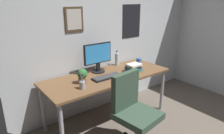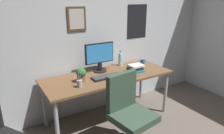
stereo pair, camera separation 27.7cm
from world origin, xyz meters
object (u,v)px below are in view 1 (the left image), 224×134
at_px(office_chair, 133,108).
at_px(potted_plant, 82,76).
at_px(water_bottle, 117,59).
at_px(pen_cup, 82,84).
at_px(book_stack_left, 134,67).
at_px(coffee_mug_near, 138,61).
at_px(keyboard, 107,77).
at_px(monitor, 98,56).
at_px(computer_mouse, 125,73).

distance_m(office_chair, potted_plant, 0.76).
xyz_separation_m(water_bottle, pen_cup, (-0.92, -0.47, -0.05)).
bearing_deg(book_stack_left, office_chair, -133.66).
bearing_deg(coffee_mug_near, office_chair, -137.53).
xyz_separation_m(keyboard, pen_cup, (-0.45, -0.11, 0.04)).
bearing_deg(coffee_mug_near, monitor, 172.90).
height_order(computer_mouse, pen_cup, pen_cup).
bearing_deg(water_bottle, keyboard, -142.53).
height_order(pen_cup, book_stack_left, pen_cup).
relative_size(computer_mouse, coffee_mug_near, 1.00).
bearing_deg(monitor, coffee_mug_near, -7.10).
relative_size(computer_mouse, book_stack_left, 0.51).
height_order(keyboard, book_stack_left, book_stack_left).
height_order(monitor, water_bottle, monitor).
bearing_deg(potted_plant, office_chair, -63.55).
distance_m(water_bottle, pen_cup, 1.03).
xyz_separation_m(office_chair, book_stack_left, (0.55, 0.57, 0.25)).
height_order(water_bottle, coffee_mug_near, water_bottle).
relative_size(keyboard, potted_plant, 2.21).
relative_size(office_chair, water_bottle, 3.76).
distance_m(coffee_mug_near, book_stack_left, 0.36).
xyz_separation_m(office_chair, keyboard, (0.05, 0.59, 0.21)).
xyz_separation_m(water_bottle, book_stack_left, (0.03, -0.37, -0.05)).
bearing_deg(monitor, potted_plant, -149.15).
distance_m(monitor, keyboard, 0.36).
height_order(potted_plant, book_stack_left, potted_plant).
xyz_separation_m(monitor, keyboard, (-0.04, -0.28, -0.23)).
height_order(keyboard, pen_cup, pen_cup).
height_order(water_bottle, pen_cup, water_bottle).
xyz_separation_m(potted_plant, book_stack_left, (0.86, -0.05, -0.05)).
relative_size(monitor, coffee_mug_near, 4.19).
relative_size(coffee_mug_near, potted_plant, 0.56).
xyz_separation_m(office_chair, coffee_mug_near, (0.85, 0.78, 0.25)).
xyz_separation_m(computer_mouse, coffee_mug_near, (0.50, 0.22, 0.03)).
distance_m(monitor, coffee_mug_near, 0.78).
distance_m(monitor, computer_mouse, 0.46).
bearing_deg(potted_plant, computer_mouse, -6.08).
height_order(computer_mouse, water_bottle, water_bottle).
relative_size(office_chair, potted_plant, 4.87).
bearing_deg(office_chair, book_stack_left, 46.34).
bearing_deg(monitor, book_stack_left, -32.97).
bearing_deg(potted_plant, book_stack_left, -3.61).
bearing_deg(office_chair, coffee_mug_near, 42.47).
bearing_deg(book_stack_left, computer_mouse, -175.38).
distance_m(potted_plant, pen_cup, 0.18).
bearing_deg(book_stack_left, monitor, 147.03).
xyz_separation_m(water_bottle, potted_plant, (-0.83, -0.32, -0.00)).
bearing_deg(coffee_mug_near, book_stack_left, -146.06).
height_order(office_chair, keyboard, office_chair).
height_order(monitor, keyboard, monitor).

